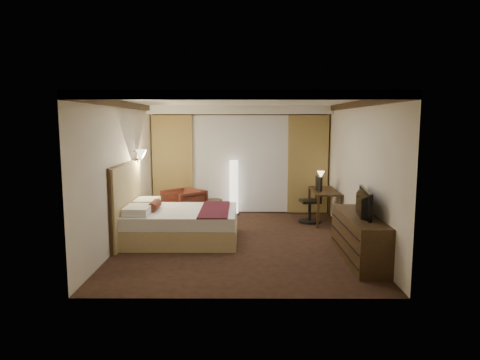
{
  "coord_description": "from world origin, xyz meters",
  "views": [
    {
      "loc": [
        0.03,
        -8.11,
        2.3
      ],
      "look_at": [
        0.0,
        0.4,
        1.15
      ],
      "focal_mm": 32.0,
      "sensor_mm": 36.0,
      "label": 1
    }
  ],
  "objects_px": {
    "floor_lamp": "(234,187)",
    "television": "(359,197)",
    "bed": "(182,225)",
    "dresser": "(359,238)",
    "side_table": "(213,210)",
    "armchair": "(184,203)",
    "desk": "(324,206)",
    "office_chair": "(310,200)"
  },
  "relations": [
    {
      "from": "dresser",
      "to": "television",
      "type": "relative_size",
      "value": 1.86
    },
    {
      "from": "television",
      "to": "bed",
      "type": "bearing_deg",
      "value": 75.95
    },
    {
      "from": "armchair",
      "to": "side_table",
      "type": "height_order",
      "value": "armchair"
    },
    {
      "from": "office_chair",
      "to": "television",
      "type": "xyz_separation_m",
      "value": [
        0.36,
        -2.73,
        0.54
      ]
    },
    {
      "from": "bed",
      "to": "side_table",
      "type": "height_order",
      "value": "bed"
    },
    {
      "from": "dresser",
      "to": "television",
      "type": "xyz_separation_m",
      "value": [
        -0.03,
        0.0,
        0.69
      ]
    },
    {
      "from": "armchair",
      "to": "floor_lamp",
      "type": "bearing_deg",
      "value": 76.73
    },
    {
      "from": "bed",
      "to": "side_table",
      "type": "distance_m",
      "value": 1.82
    },
    {
      "from": "bed",
      "to": "television",
      "type": "xyz_separation_m",
      "value": [
        3.1,
        -1.21,
        0.76
      ]
    },
    {
      "from": "side_table",
      "to": "floor_lamp",
      "type": "relative_size",
      "value": 0.36
    },
    {
      "from": "office_chair",
      "to": "bed",
      "type": "bearing_deg",
      "value": -157.39
    },
    {
      "from": "floor_lamp",
      "to": "television",
      "type": "xyz_separation_m",
      "value": [
        2.13,
        -3.58,
        0.38
      ]
    },
    {
      "from": "office_chair",
      "to": "dresser",
      "type": "height_order",
      "value": "office_chair"
    },
    {
      "from": "desk",
      "to": "bed",
      "type": "bearing_deg",
      "value": -152.95
    },
    {
      "from": "bed",
      "to": "side_table",
      "type": "relative_size",
      "value": 4.34
    },
    {
      "from": "desk",
      "to": "television",
      "type": "bearing_deg",
      "value": -89.59
    },
    {
      "from": "office_chair",
      "to": "dresser",
      "type": "bearing_deg",
      "value": -88.32
    },
    {
      "from": "bed",
      "to": "dresser",
      "type": "relative_size",
      "value": 1.08
    },
    {
      "from": "armchair",
      "to": "dresser",
      "type": "xyz_separation_m",
      "value": [
        3.33,
        -2.89,
        -0.03
      ]
    },
    {
      "from": "desk",
      "to": "office_chair",
      "type": "height_order",
      "value": "office_chair"
    },
    {
      "from": "office_chair",
      "to": "armchair",
      "type": "bearing_deg",
      "value": 170.46
    },
    {
      "from": "bed",
      "to": "floor_lamp",
      "type": "relative_size",
      "value": 1.54
    },
    {
      "from": "office_chair",
      "to": "dresser",
      "type": "distance_m",
      "value": 2.76
    },
    {
      "from": "television",
      "to": "armchair",
      "type": "bearing_deg",
      "value": 56.05
    },
    {
      "from": "desk",
      "to": "office_chair",
      "type": "bearing_deg",
      "value": -171.65
    },
    {
      "from": "office_chair",
      "to": "dresser",
      "type": "xyz_separation_m",
      "value": [
        0.39,
        -2.73,
        -0.15
      ]
    },
    {
      "from": "floor_lamp",
      "to": "television",
      "type": "bearing_deg",
      "value": -59.28
    },
    {
      "from": "dresser",
      "to": "bed",
      "type": "bearing_deg",
      "value": 158.85
    },
    {
      "from": "bed",
      "to": "dresser",
      "type": "distance_m",
      "value": 3.35
    },
    {
      "from": "armchair",
      "to": "side_table",
      "type": "relative_size",
      "value": 1.68
    },
    {
      "from": "bed",
      "to": "office_chair",
      "type": "relative_size",
      "value": 1.98
    },
    {
      "from": "television",
      "to": "office_chair",
      "type": "bearing_deg",
      "value": 14.81
    },
    {
      "from": "television",
      "to": "side_table",
      "type": "bearing_deg",
      "value": 48.68
    },
    {
      "from": "side_table",
      "to": "floor_lamp",
      "type": "bearing_deg",
      "value": 52.24
    },
    {
      "from": "armchair",
      "to": "desk",
      "type": "distance_m",
      "value": 3.28
    },
    {
      "from": "floor_lamp",
      "to": "desk",
      "type": "relative_size",
      "value": 1.05
    },
    {
      "from": "office_chair",
      "to": "dresser",
      "type": "relative_size",
      "value": 0.54
    },
    {
      "from": "armchair",
      "to": "side_table",
      "type": "distance_m",
      "value": 0.71
    },
    {
      "from": "bed",
      "to": "television",
      "type": "distance_m",
      "value": 3.41
    },
    {
      "from": "side_table",
      "to": "dresser",
      "type": "xyz_separation_m",
      "value": [
        2.64,
        -2.96,
        0.14
      ]
    },
    {
      "from": "television",
      "to": "dresser",
      "type": "bearing_deg",
      "value": -82.72
    },
    {
      "from": "side_table",
      "to": "desk",
      "type": "distance_m",
      "value": 2.6
    }
  ]
}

